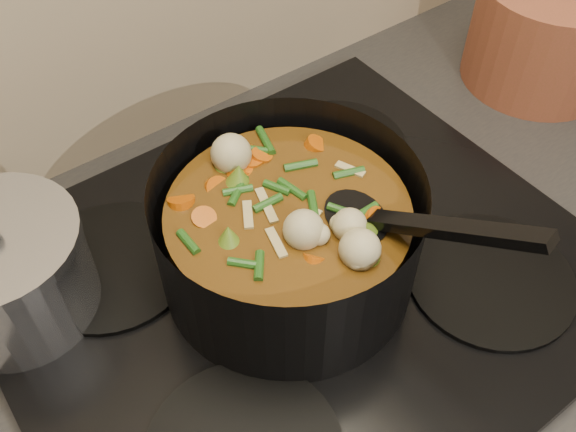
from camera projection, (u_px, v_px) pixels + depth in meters
stovetop at (299, 277)px, 0.70m from camera, size 0.62×0.54×0.03m
stockpot at (289, 236)px, 0.65m from camera, size 0.28×0.35×0.20m
saucepan at (7, 272)px, 0.63m from camera, size 0.17×0.17×0.14m
terracotta_crock at (547, 33)px, 0.91m from camera, size 0.27×0.27×0.15m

